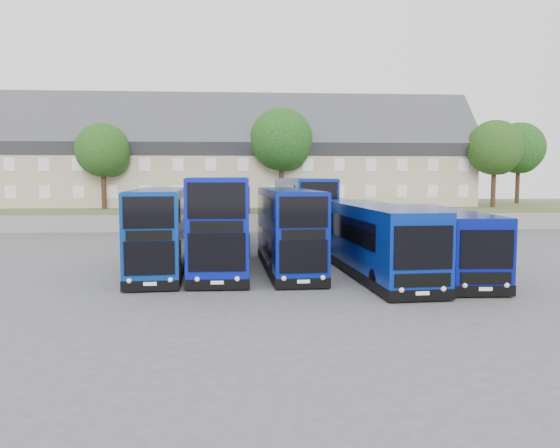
{
  "coord_description": "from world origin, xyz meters",
  "views": [
    {
      "loc": [
        -1.71,
        -24.9,
        4.91
      ],
      "look_at": [
        0.48,
        6.01,
        2.2
      ],
      "focal_mm": 35.0,
      "sensor_mm": 36.0,
      "label": 1
    }
  ],
  "objects_px": {
    "dd_front_left": "(160,232)",
    "tree_east": "(496,150)",
    "coach_east_a": "(373,240)",
    "tree_mid": "(283,142)",
    "tree_far": "(520,150)",
    "tree_west": "(105,152)",
    "dd_front_mid": "(223,224)"
  },
  "relations": [
    {
      "from": "dd_front_left",
      "to": "tree_east",
      "type": "bearing_deg",
      "value": 34.15
    },
    {
      "from": "dd_front_left",
      "to": "coach_east_a",
      "type": "bearing_deg",
      "value": -11.69
    },
    {
      "from": "tree_mid",
      "to": "tree_far",
      "type": "relative_size",
      "value": 1.06
    },
    {
      "from": "dd_front_left",
      "to": "tree_east",
      "type": "distance_m",
      "value": 35.9
    },
    {
      "from": "tree_west",
      "to": "coach_east_a",
      "type": "bearing_deg",
      "value": -51.19
    },
    {
      "from": "dd_front_mid",
      "to": "coach_east_a",
      "type": "relative_size",
      "value": 0.94
    },
    {
      "from": "tree_west",
      "to": "tree_far",
      "type": "xyz_separation_m",
      "value": [
        42.0,
        7.0,
        0.68
      ]
    },
    {
      "from": "dd_front_mid",
      "to": "tree_west",
      "type": "height_order",
      "value": "tree_west"
    },
    {
      "from": "dd_front_left",
      "to": "tree_far",
      "type": "height_order",
      "value": "tree_far"
    },
    {
      "from": "dd_front_mid",
      "to": "tree_far",
      "type": "bearing_deg",
      "value": 42.8
    },
    {
      "from": "dd_front_left",
      "to": "coach_east_a",
      "type": "xyz_separation_m",
      "value": [
        10.78,
        -1.53,
        -0.35
      ]
    },
    {
      "from": "tree_west",
      "to": "tree_east",
      "type": "bearing_deg",
      "value": 0.0
    },
    {
      "from": "dd_front_left",
      "to": "tree_west",
      "type": "bearing_deg",
      "value": 106.43
    },
    {
      "from": "coach_east_a",
      "to": "tree_far",
      "type": "height_order",
      "value": "tree_far"
    },
    {
      "from": "dd_front_mid",
      "to": "tree_west",
      "type": "distance_m",
      "value": 24.16
    },
    {
      "from": "dd_front_left",
      "to": "tree_mid",
      "type": "height_order",
      "value": "tree_mid"
    },
    {
      "from": "dd_front_left",
      "to": "tree_east",
      "type": "height_order",
      "value": "tree_east"
    },
    {
      "from": "tree_east",
      "to": "dd_front_left",
      "type": "bearing_deg",
      "value": -142.22
    },
    {
      "from": "coach_east_a",
      "to": "tree_mid",
      "type": "bearing_deg",
      "value": 92.91
    },
    {
      "from": "dd_front_left",
      "to": "dd_front_mid",
      "type": "xyz_separation_m",
      "value": [
        3.22,
        0.84,
        0.3
      ]
    },
    {
      "from": "dd_front_mid",
      "to": "tree_mid",
      "type": "height_order",
      "value": "tree_mid"
    },
    {
      "from": "tree_mid",
      "to": "tree_far",
      "type": "bearing_deg",
      "value": 14.04
    },
    {
      "from": "tree_west",
      "to": "tree_far",
      "type": "height_order",
      "value": "tree_far"
    },
    {
      "from": "coach_east_a",
      "to": "tree_west",
      "type": "xyz_separation_m",
      "value": [
        -18.72,
        23.28,
        5.33
      ]
    },
    {
      "from": "dd_front_mid",
      "to": "tree_east",
      "type": "xyz_separation_m",
      "value": [
        24.84,
        20.91,
        5.02
      ]
    },
    {
      "from": "dd_front_mid",
      "to": "tree_east",
      "type": "relative_size",
      "value": 1.49
    },
    {
      "from": "tree_west",
      "to": "tree_east",
      "type": "xyz_separation_m",
      "value": [
        36.0,
        0.0,
        0.34
      ]
    },
    {
      "from": "dd_front_left",
      "to": "tree_mid",
      "type": "xyz_separation_m",
      "value": [
        8.06,
        22.25,
        5.99
      ]
    },
    {
      "from": "tree_east",
      "to": "tree_far",
      "type": "bearing_deg",
      "value": 49.4
    },
    {
      "from": "tree_mid",
      "to": "tree_east",
      "type": "height_order",
      "value": "tree_mid"
    },
    {
      "from": "dd_front_mid",
      "to": "tree_west",
      "type": "relative_size",
      "value": 1.59
    },
    {
      "from": "coach_east_a",
      "to": "tree_mid",
      "type": "height_order",
      "value": "tree_mid"
    }
  ]
}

